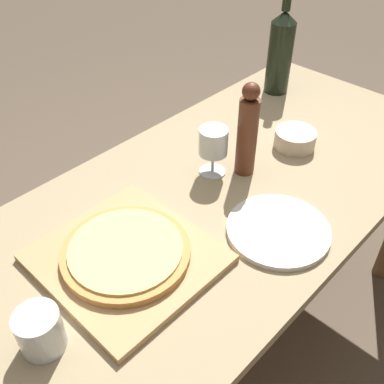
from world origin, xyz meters
name	(u,v)px	position (x,y,z in m)	size (l,w,h in m)	color
ground_plane	(209,345)	(0.00, 0.00, 0.00)	(12.00, 12.00, 0.00)	brown
dining_table	(215,220)	(0.00, 0.00, 0.62)	(0.71, 1.60, 0.72)	#9E8966
cutting_board	(127,258)	(0.01, -0.31, 0.73)	(0.36, 0.34, 0.02)	tan
pizza	(126,252)	(0.01, -0.31, 0.75)	(0.28, 0.28, 0.02)	#C68947
wine_bottle	(280,52)	(-0.22, 0.57, 0.86)	(0.08, 0.08, 0.34)	black
pepper_mill	(247,132)	(-0.01, 0.12, 0.85)	(0.05, 0.05, 0.26)	#5B2D19
wine_glass	(213,143)	(-0.06, 0.06, 0.82)	(0.08, 0.08, 0.14)	silver
small_bowl	(295,139)	(0.03, 0.32, 0.75)	(0.12, 0.12, 0.05)	beige
drinking_tumbler	(40,331)	(0.06, -0.54, 0.77)	(0.08, 0.08, 0.09)	silver
dinner_plate	(278,230)	(0.20, -0.01, 0.73)	(0.24, 0.24, 0.01)	silver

